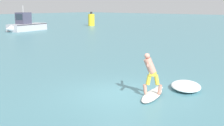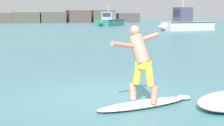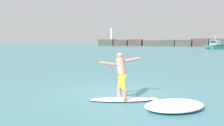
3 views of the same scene
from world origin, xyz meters
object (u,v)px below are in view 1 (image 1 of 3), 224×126
object	(u,v)px
surfer	(151,70)
channel_marker_buoy	(91,20)
surfboard	(153,95)
fishing_boat_near_jetty	(26,25)

from	to	relation	value
surfer	channel_marker_buoy	world-z (taller)	channel_marker_buoy
surfboard	fishing_boat_near_jetty	world-z (taller)	fishing_boat_near_jetty
surfboard	fishing_boat_near_jetty	bearing A→B (deg)	62.87
fishing_boat_near_jetty	surfer	bearing A→B (deg)	-117.31
surfboard	channel_marker_buoy	size ratio (longest dim) A/B	1.04
surfer	surfboard	bearing A→B (deg)	-33.26
surfboard	channel_marker_buoy	world-z (taller)	channel_marker_buoy
surfer	fishing_boat_near_jetty	distance (m)	32.51
surfboard	fishing_boat_near_jetty	distance (m)	32.53
surfboard	fishing_boat_near_jetty	size ratio (longest dim) A/B	0.35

